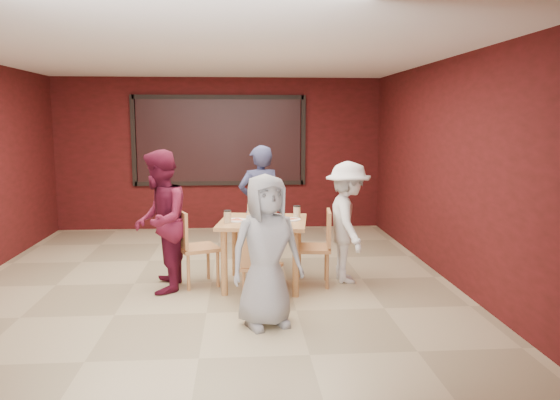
{
  "coord_description": "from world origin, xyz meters",
  "views": [
    {
      "loc": [
        0.37,
        -6.71,
        2.03
      ],
      "look_at": [
        0.85,
        -0.19,
        1.07
      ],
      "focal_mm": 35.0,
      "sensor_mm": 36.0,
      "label": 1
    }
  ],
  "objects": [
    {
      "name": "diner_back",
      "position": [
        0.65,
        0.88,
        0.84
      ],
      "size": [
        0.69,
        0.54,
        1.68
      ],
      "primitive_type": "imported",
      "rotation": [
        0.0,
        0.0,
        3.39
      ],
      "color": "#303456",
      "rests_on": "floor"
    },
    {
      "name": "window_blinds",
      "position": [
        0.0,
        3.45,
        1.65
      ],
      "size": [
        3.0,
        0.02,
        1.5
      ],
      "primitive_type": "cube",
      "color": "black"
    },
    {
      "name": "dining_table",
      "position": [
        0.65,
        -0.19,
        0.71
      ],
      "size": [
        1.17,
        1.17,
        0.97
      ],
      "color": "tan",
      "rests_on": "floor"
    },
    {
      "name": "chair_left",
      "position": [
        -0.23,
        -0.14,
        0.53
      ],
      "size": [
        0.59,
        0.59,
        0.95
      ],
      "color": "#B58646",
      "rests_on": "floor"
    },
    {
      "name": "chair_front",
      "position": [
        0.58,
        -0.86,
        0.46
      ],
      "size": [
        0.5,
        0.5,
        0.81
      ],
      "color": "#B58646",
      "rests_on": "floor"
    },
    {
      "name": "chair_right",
      "position": [
        1.33,
        -0.2,
        0.53
      ],
      "size": [
        0.5,
        0.5,
        0.93
      ],
      "color": "#B58646",
      "rests_on": "floor"
    },
    {
      "name": "floor",
      "position": [
        0.0,
        0.0,
        0.0
      ],
      "size": [
        7.0,
        7.0,
        0.0
      ],
      "primitive_type": "plane",
      "color": "tan",
      "rests_on": "ground"
    },
    {
      "name": "diner_right",
      "position": [
        1.71,
        -0.08,
        0.76
      ],
      "size": [
        0.58,
        0.99,
        1.52
      ],
      "primitive_type": "imported",
      "rotation": [
        0.0,
        0.0,
        1.58
      ],
      "color": "white",
      "rests_on": "floor"
    },
    {
      "name": "diner_left",
      "position": [
        -0.58,
        -0.3,
        0.84
      ],
      "size": [
        0.65,
        0.83,
        1.69
      ],
      "primitive_type": "imported",
      "rotation": [
        0.0,
        0.0,
        -1.55
      ],
      "color": "maroon",
      "rests_on": "floor"
    },
    {
      "name": "chair_back",
      "position": [
        0.67,
        0.59,
        0.46
      ],
      "size": [
        0.42,
        0.42,
        0.81
      ],
      "color": "#B58646",
      "rests_on": "floor"
    },
    {
      "name": "diner_front",
      "position": [
        0.62,
        -1.51,
        0.76
      ],
      "size": [
        0.86,
        0.7,
        1.52
      ],
      "primitive_type": "imported",
      "rotation": [
        0.0,
        0.0,
        0.34
      ],
      "color": "gray",
      "rests_on": "floor"
    }
  ]
}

